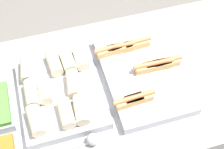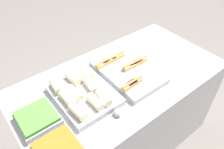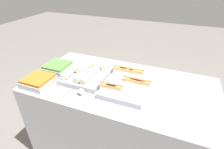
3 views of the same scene
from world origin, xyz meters
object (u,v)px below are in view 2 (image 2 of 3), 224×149
serving_spoon_far (74,71)px  tray_wraps (83,93)px  tray_hotdogs (127,71)px  tray_side_back (37,119)px  serving_spoon_near (116,114)px

serving_spoon_far → tray_wraps: bearing=-107.5°
tray_hotdogs → serving_spoon_far: bearing=140.7°
tray_wraps → tray_side_back: size_ratio=1.92×
serving_spoon_near → tray_hotdogs: bearing=39.4°
tray_side_back → serving_spoon_far: 0.50m
tray_hotdogs → serving_spoon_far: size_ratio=2.05×
tray_wraps → serving_spoon_far: bearing=72.5°
tray_hotdogs → serving_spoon_far: (-0.32, 0.27, -0.01)m
tray_hotdogs → tray_wraps: tray_wraps is taller
tray_wraps → serving_spoon_near: tray_wraps is taller
tray_hotdogs → tray_wraps: size_ratio=1.19×
tray_wraps → tray_hotdogs: bearing=-0.3°
tray_wraps → serving_spoon_far: size_ratio=1.72×
tray_hotdogs → tray_wraps: 0.41m
tray_wraps → serving_spoon_far: tray_wraps is taller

